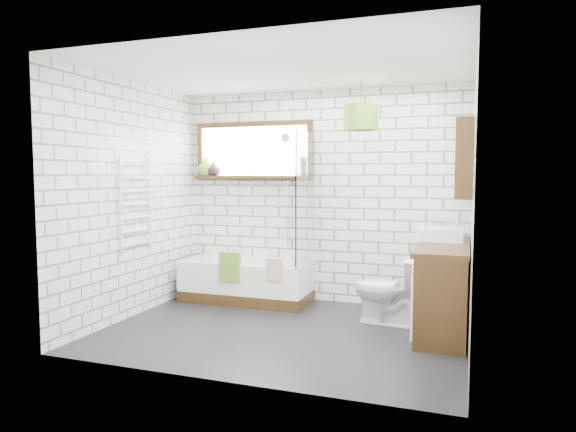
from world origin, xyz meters
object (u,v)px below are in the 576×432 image
(bathtub, at_px, (247,281))
(pendant, at_px, (361,118))
(vanity, at_px, (444,287))
(toilet, at_px, (388,289))
(basin, at_px, (440,234))

(bathtub, relative_size, pendant, 4.31)
(vanity, distance_m, toilet, 0.54)
(toilet, bearing_deg, vanity, 92.06)
(basin, distance_m, toilet, 0.77)
(bathtub, bearing_deg, toilet, -12.35)
(vanity, bearing_deg, basin, 103.93)
(vanity, distance_m, pendant, 1.89)
(vanity, distance_m, basin, 0.55)
(vanity, height_order, pendant, pendant)
(basin, bearing_deg, toilet, -156.64)
(vanity, height_order, toilet, vanity)
(toilet, bearing_deg, pendant, -105.57)
(pendant, bearing_deg, basin, 5.61)
(vanity, bearing_deg, pendant, 169.32)
(bathtub, distance_m, basin, 2.32)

